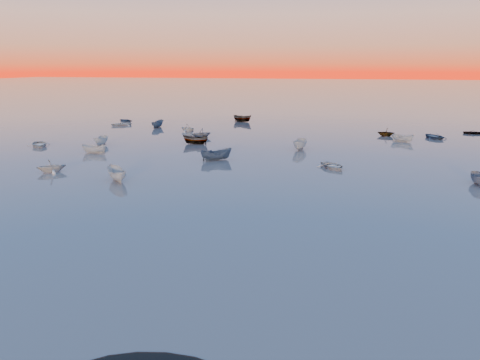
% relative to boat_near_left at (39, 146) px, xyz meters
% --- Properties ---
extents(ground, '(600.00, 600.00, 0.00)m').
position_rel_boat_near_left_xyz_m(ground, '(34.27, 55.89, 0.00)').
color(ground, slate).
rests_on(ground, ground).
extents(mud_lobes, '(140.00, 6.00, 0.07)m').
position_rel_boat_near_left_xyz_m(mud_lobes, '(34.27, -45.11, 0.01)').
color(mud_lobes, black).
rests_on(mud_lobes, ground).
extents(moored_fleet, '(124.00, 58.00, 1.20)m').
position_rel_boat_near_left_xyz_m(moored_fleet, '(34.27, 8.89, 0.00)').
color(moored_fleet, silver).
rests_on(moored_fleet, ground).
extents(boat_near_left, '(4.59, 4.34, 1.12)m').
position_rel_boat_near_left_xyz_m(boat_near_left, '(0.00, 0.00, 0.00)').
color(boat_near_left, silver).
rests_on(boat_near_left, ground).
extents(boat_near_center, '(3.75, 4.49, 1.45)m').
position_rel_boat_near_left_xyz_m(boat_near_center, '(28.97, -3.49, 0.00)').
color(boat_near_center, '#354A65').
rests_on(boat_near_center, ground).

